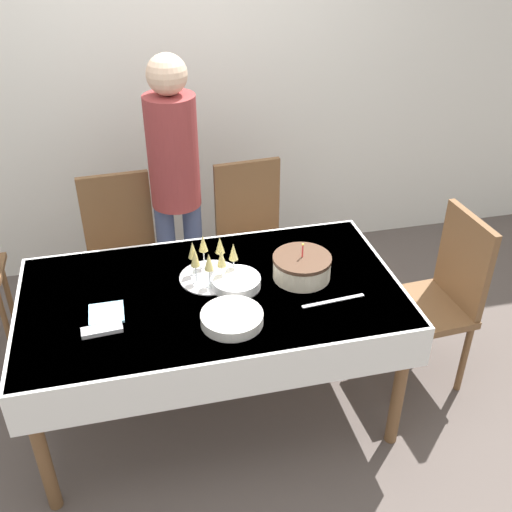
{
  "coord_description": "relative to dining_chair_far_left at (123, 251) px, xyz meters",
  "views": [
    {
      "loc": [
        -0.32,
        -2.23,
        2.36
      ],
      "look_at": [
        0.23,
        0.06,
        0.87
      ],
      "focal_mm": 42.0,
      "sensor_mm": 36.0,
      "label": 1
    }
  ],
  "objects": [
    {
      "name": "dining_chair_far_right",
      "position": [
        0.77,
        -0.0,
        0.0
      ],
      "size": [
        0.45,
        0.45,
        0.97
      ],
      "color": "brown",
      "rests_on": "ground_plane"
    },
    {
      "name": "birthday_cake",
      "position": [
        0.83,
        -0.79,
        0.27
      ],
      "size": [
        0.28,
        0.28,
        0.19
      ],
      "color": "beige",
      "rests_on": "dining_table"
    },
    {
      "name": "ground_plane",
      "position": [
        0.39,
        -0.81,
        -0.54
      ],
      "size": [
        12.0,
        12.0,
        0.0
      ],
      "primitive_type": "plane",
      "color": "#564C47"
    },
    {
      "name": "dining_table",
      "position": [
        0.39,
        -0.81,
        0.11
      ],
      "size": [
        1.75,
        0.97,
        0.75
      ],
      "color": "white",
      "rests_on": "ground_plane"
    },
    {
      "name": "fork_pile",
      "position": [
        -0.1,
        -0.99,
        0.22
      ],
      "size": [
        0.17,
        0.07,
        0.02
      ],
      "color": "silver",
      "rests_on": "dining_table"
    },
    {
      "name": "plate_stack_main",
      "position": [
        0.44,
        -1.06,
        0.24
      ],
      "size": [
        0.27,
        0.27,
        0.05
      ],
      "color": "silver",
      "rests_on": "dining_table"
    },
    {
      "name": "person_standing",
      "position": [
        0.34,
        0.03,
        0.44
      ],
      "size": [
        0.28,
        0.28,
        1.63
      ],
      "color": "#3F4C72",
      "rests_on": "ground_plane"
    },
    {
      "name": "cake_knife",
      "position": [
        0.91,
        -1.01,
        0.22
      ],
      "size": [
        0.3,
        0.04,
        0.0
      ],
      "color": "silver",
      "rests_on": "dining_table"
    },
    {
      "name": "plate_stack_dessert",
      "position": [
        0.51,
        -0.8,
        0.24
      ],
      "size": [
        0.23,
        0.23,
        0.05
      ],
      "color": "white",
      "rests_on": "dining_table"
    },
    {
      "name": "wall_back",
      "position": [
        0.39,
        0.76,
        0.81
      ],
      "size": [
        8.0,
        0.05,
        2.7
      ],
      "color": "silver",
      "rests_on": "ground_plane"
    },
    {
      "name": "napkin_pile",
      "position": [
        -0.08,
        -0.87,
        0.22
      ],
      "size": [
        0.15,
        0.15,
        0.01
      ],
      "color": "#8CC6E0",
      "rests_on": "dining_table"
    },
    {
      "name": "champagne_tray",
      "position": [
        0.41,
        -0.69,
        0.31
      ],
      "size": [
        0.3,
        0.3,
        0.18
      ],
      "color": "silver",
      "rests_on": "dining_table"
    },
    {
      "name": "dining_chair_far_left",
      "position": [
        0.0,
        0.0,
        0.0
      ],
      "size": [
        0.44,
        0.44,
        0.97
      ],
      "color": "brown",
      "rests_on": "ground_plane"
    },
    {
      "name": "dining_chair_right_end",
      "position": [
        1.58,
        -0.8,
        0.0
      ],
      "size": [
        0.44,
        0.44,
        0.97
      ],
      "color": "brown",
      "rests_on": "ground_plane"
    }
  ]
}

